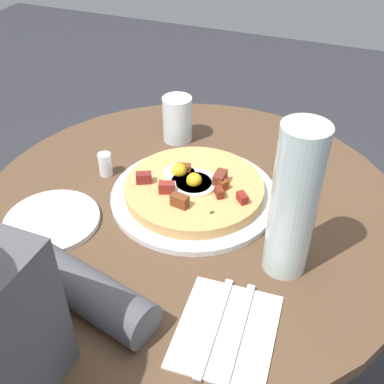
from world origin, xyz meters
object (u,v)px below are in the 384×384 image
at_px(dining_table, 191,262).
at_px(pizza_plate, 193,195).
at_px(bread_plate, 52,221).
at_px(fork, 239,332).
at_px(water_bottle, 294,203).
at_px(knife, 215,325).
at_px(salt_shaker, 105,164).
at_px(water_glass, 177,119).
at_px(breakfast_pizza, 193,187).

xyz_separation_m(dining_table, pizza_plate, (0.02, 0.00, 0.17)).
distance_m(bread_plate, fork, 0.41).
relative_size(bread_plate, water_bottle, 0.66).
bearing_deg(bread_plate, fork, -104.71).
bearing_deg(pizza_plate, knife, -152.33).
xyz_separation_m(water_bottle, salt_shaker, (0.12, 0.41, -0.11)).
height_order(pizza_plate, water_glass, water_glass).
height_order(dining_table, breakfast_pizza, breakfast_pizza).
relative_size(dining_table, salt_shaker, 16.74).
bearing_deg(pizza_plate, water_glass, 31.07).
distance_m(dining_table, water_bottle, 0.38).
bearing_deg(knife, bread_plate, 69.11).
height_order(knife, water_bottle, water_bottle).
bearing_deg(breakfast_pizza, dining_table, -170.73).
xyz_separation_m(fork, salt_shaker, (0.28, 0.38, 0.02)).
distance_m(fork, water_glass, 0.56).
distance_m(fork, salt_shaker, 0.47).
bearing_deg(water_bottle, breakfast_pizza, 61.69).
bearing_deg(fork, salt_shaker, 49.56).
bearing_deg(dining_table, pizza_plate, 7.23).
bearing_deg(water_bottle, water_glass, 46.66).
bearing_deg(water_glass, fork, -147.51).
distance_m(bread_plate, salt_shaker, 0.18).
xyz_separation_m(breakfast_pizza, water_bottle, (-0.11, -0.21, 0.11)).
xyz_separation_m(dining_table, breakfast_pizza, (0.02, 0.00, 0.19)).
bearing_deg(fork, bread_plate, 70.91).
bearing_deg(water_glass, breakfast_pizza, -149.09).
distance_m(fork, knife, 0.04).
xyz_separation_m(water_glass, water_bottle, (-0.31, -0.33, 0.08)).
bearing_deg(bread_plate, breakfast_pizza, -51.90).
bearing_deg(dining_table, knife, -151.15).
height_order(bread_plate, water_bottle, water_bottle).
bearing_deg(water_glass, water_bottle, -133.34).
bearing_deg(water_bottle, bread_plate, 97.47).
bearing_deg(knife, fork, -90.00).
height_order(breakfast_pizza, bread_plate, breakfast_pizza).
xyz_separation_m(bread_plate, water_bottle, (0.06, -0.42, 0.13)).
bearing_deg(knife, water_bottle, -26.06).
bearing_deg(dining_table, water_bottle, -114.87).
distance_m(knife, water_bottle, 0.22).
relative_size(pizza_plate, breakfast_pizza, 1.21).
height_order(dining_table, salt_shaker, salt_shaker).
relative_size(fork, salt_shaker, 3.56).
bearing_deg(water_glass, dining_table, -150.59).
bearing_deg(pizza_plate, breakfast_pizza, 113.26).
relative_size(dining_table, fork, 4.70).
bearing_deg(salt_shaker, bread_plate, 175.22).
bearing_deg(fork, knife, 90.00).
bearing_deg(salt_shaker, water_glass, -23.76).
relative_size(breakfast_pizza, water_bottle, 1.02).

